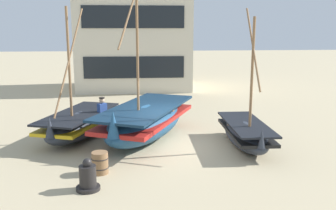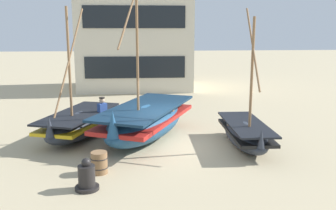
# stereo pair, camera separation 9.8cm
# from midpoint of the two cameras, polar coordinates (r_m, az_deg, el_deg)

# --- Properties ---
(ground_plane) EXTENTS (120.00, 120.00, 0.00)m
(ground_plane) POSITION_cam_midpoint_polar(r_m,az_deg,el_deg) (14.77, 0.52, -6.12)
(ground_plane) COLOR tan
(fishing_boat_near_left) EXTENTS (3.16, 4.92, 5.33)m
(fishing_boat_near_left) POSITION_cam_midpoint_polar(r_m,az_deg,el_deg) (16.03, -13.25, -2.77)
(fishing_boat_near_left) COLOR #2D333D
(fishing_boat_near_left) RESTS_ON ground
(fishing_boat_centre_large) EXTENTS (4.54, 6.36, 7.98)m
(fishing_boat_centre_large) POSITION_cam_midpoint_polar(r_m,az_deg,el_deg) (15.48, -3.25, -2.38)
(fishing_boat_centre_large) COLOR #23517A
(fishing_boat_centre_large) RESTS_ON ground
(fishing_boat_far_right) EXTENTS (1.46, 4.08, 5.24)m
(fishing_boat_far_right) POSITION_cam_midpoint_polar(r_m,az_deg,el_deg) (14.73, 11.93, -4.24)
(fishing_boat_far_right) COLOR #2D333D
(fishing_boat_far_right) RESTS_ON ground
(fisherman_by_hull) EXTENTS (0.42, 0.40, 1.68)m
(fisherman_by_hull) POSITION_cam_midpoint_polar(r_m,az_deg,el_deg) (15.95, -9.78, -1.82)
(fisherman_by_hull) COLOR #33333D
(fisherman_by_hull) RESTS_ON ground
(capstan_winch) EXTENTS (0.69, 0.69, 0.94)m
(capstan_winch) POSITION_cam_midpoint_polar(r_m,az_deg,el_deg) (11.02, -12.04, -10.76)
(capstan_winch) COLOR black
(capstan_winch) RESTS_ON ground
(wooden_barrel) EXTENTS (0.56, 0.56, 0.70)m
(wooden_barrel) POSITION_cam_midpoint_polar(r_m,az_deg,el_deg) (12.11, -10.21, -8.65)
(wooden_barrel) COLOR olive
(wooden_barrel) RESTS_ON ground
(harbor_building_main) EXTENTS (8.47, 5.86, 7.03)m
(harbor_building_main) POSITION_cam_midpoint_polar(r_m,az_deg,el_deg) (28.47, -4.97, 9.70)
(harbor_building_main) COLOR beige
(harbor_building_main) RESTS_ON ground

